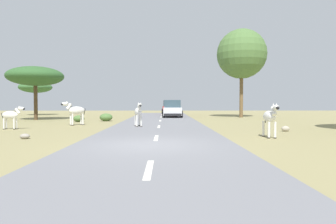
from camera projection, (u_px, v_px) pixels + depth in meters
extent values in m
plane|color=#8E8456|center=(149.00, 146.00, 10.92)|extent=(90.00, 90.00, 0.00)
cube|color=slate|center=(155.00, 145.00, 10.92)|extent=(6.00, 64.00, 0.05)
cube|color=silver|center=(149.00, 169.00, 6.92)|extent=(0.16, 2.00, 0.01)
cube|color=silver|center=(156.00, 138.00, 12.92)|extent=(0.16, 2.00, 0.01)
cube|color=silver|center=(159.00, 127.00, 18.91)|extent=(0.16, 2.00, 0.01)
cube|color=silver|center=(160.00, 121.00, 24.91)|extent=(0.16, 2.00, 0.01)
cube|color=silver|center=(161.00, 117.00, 30.91)|extent=(0.16, 2.00, 0.01)
cube|color=silver|center=(162.00, 115.00, 36.90)|extent=(0.16, 2.00, 0.01)
ellipsoid|color=silver|center=(138.00, 112.00, 18.98)|extent=(0.65, 1.12, 0.50)
cylinder|color=silver|center=(137.00, 121.00, 18.64)|extent=(0.13, 0.13, 0.72)
cylinder|color=#28231E|center=(137.00, 127.00, 18.65)|extent=(0.15, 0.15, 0.05)
cylinder|color=silver|center=(141.00, 121.00, 18.70)|extent=(0.13, 0.13, 0.72)
cylinder|color=#28231E|center=(141.00, 126.00, 18.71)|extent=(0.15, 0.15, 0.05)
cylinder|color=silver|center=(135.00, 120.00, 19.31)|extent=(0.13, 0.13, 0.72)
cylinder|color=#28231E|center=(135.00, 126.00, 19.32)|extent=(0.15, 0.15, 0.05)
cylinder|color=silver|center=(140.00, 120.00, 19.37)|extent=(0.13, 0.13, 0.72)
cylinder|color=#28231E|center=(140.00, 126.00, 19.38)|extent=(0.15, 0.15, 0.05)
cylinder|color=silver|center=(139.00, 108.00, 18.48)|extent=(0.27, 0.41, 0.42)
cube|color=black|center=(139.00, 106.00, 18.48)|extent=(0.12, 0.35, 0.29)
ellipsoid|color=silver|center=(140.00, 105.00, 18.24)|extent=(0.29, 0.49, 0.23)
ellipsoid|color=black|center=(140.00, 106.00, 18.06)|extent=(0.17, 0.19, 0.14)
cone|color=silver|center=(139.00, 103.00, 18.33)|extent=(0.10, 0.10, 0.13)
cone|color=silver|center=(141.00, 103.00, 18.36)|extent=(0.10, 0.10, 0.13)
cylinder|color=black|center=(137.00, 113.00, 19.50)|extent=(0.07, 0.15, 0.43)
ellipsoid|color=silver|center=(10.00, 115.00, 17.57)|extent=(0.98, 0.46, 0.45)
cylinder|color=silver|center=(14.00, 124.00, 17.44)|extent=(0.10, 0.10, 0.64)
cylinder|color=#28231E|center=(14.00, 129.00, 17.45)|extent=(0.12, 0.12, 0.04)
cylinder|color=silver|center=(16.00, 124.00, 17.68)|extent=(0.10, 0.10, 0.64)
cylinder|color=#28231E|center=(17.00, 129.00, 17.69)|extent=(0.12, 0.12, 0.04)
cylinder|color=silver|center=(4.00, 124.00, 17.49)|extent=(0.10, 0.10, 0.64)
cylinder|color=#28231E|center=(4.00, 129.00, 17.50)|extent=(0.12, 0.12, 0.04)
cylinder|color=silver|center=(6.00, 124.00, 17.73)|extent=(0.10, 0.10, 0.64)
cylinder|color=#28231E|center=(6.00, 129.00, 17.74)|extent=(0.12, 0.12, 0.04)
cylinder|color=silver|center=(17.00, 111.00, 17.52)|extent=(0.35, 0.20, 0.38)
cube|color=black|center=(17.00, 110.00, 17.52)|extent=(0.31, 0.06, 0.26)
ellipsoid|color=silver|center=(21.00, 109.00, 17.50)|extent=(0.43, 0.21, 0.21)
ellipsoid|color=black|center=(24.00, 109.00, 17.49)|extent=(0.15, 0.13, 0.12)
cone|color=silver|center=(19.00, 107.00, 17.45)|extent=(0.08, 0.08, 0.12)
cone|color=silver|center=(20.00, 107.00, 17.57)|extent=(0.08, 0.08, 0.12)
cylinder|color=black|center=(2.00, 116.00, 17.61)|extent=(0.14, 0.05, 0.38)
ellipsoid|color=silver|center=(77.00, 110.00, 20.63)|extent=(1.16, 1.10, 0.54)
cylinder|color=silver|center=(71.00, 120.00, 20.51)|extent=(0.16, 0.16, 0.78)
cylinder|color=#28231E|center=(71.00, 125.00, 20.52)|extent=(0.19, 0.19, 0.05)
cylinder|color=silver|center=(73.00, 120.00, 20.29)|extent=(0.16, 0.16, 0.78)
cylinder|color=#28231E|center=(73.00, 125.00, 20.30)|extent=(0.19, 0.19, 0.05)
cylinder|color=silver|center=(81.00, 119.00, 21.01)|extent=(0.16, 0.16, 0.78)
cylinder|color=#28231E|center=(81.00, 124.00, 21.02)|extent=(0.19, 0.19, 0.05)
cylinder|color=silver|center=(83.00, 119.00, 20.79)|extent=(0.16, 0.16, 0.78)
cylinder|color=#28231E|center=(83.00, 125.00, 20.80)|extent=(0.19, 0.19, 0.05)
cylinder|color=silver|center=(69.00, 106.00, 20.25)|extent=(0.44, 0.43, 0.46)
cube|color=black|center=(69.00, 105.00, 20.25)|extent=(0.31, 0.28, 0.32)
ellipsoid|color=silver|center=(65.00, 104.00, 20.07)|extent=(0.51, 0.49, 0.25)
ellipsoid|color=black|center=(62.00, 104.00, 19.93)|extent=(0.23, 0.22, 0.15)
cone|color=silver|center=(66.00, 102.00, 20.20)|extent=(0.13, 0.13, 0.15)
cone|color=silver|center=(67.00, 102.00, 20.09)|extent=(0.13, 0.13, 0.15)
cylinder|color=black|center=(85.00, 112.00, 21.01)|extent=(0.15, 0.14, 0.46)
ellipsoid|color=silver|center=(269.00, 117.00, 13.49)|extent=(0.45, 1.07, 0.50)
cylinder|color=silver|center=(269.00, 130.00, 13.16)|extent=(0.11, 0.11, 0.73)
cylinder|color=#28231E|center=(269.00, 138.00, 13.17)|extent=(0.12, 0.12, 0.05)
cylinder|color=silver|center=(275.00, 130.00, 13.17)|extent=(0.11, 0.11, 0.73)
cylinder|color=#28231E|center=(275.00, 138.00, 13.18)|extent=(0.12, 0.12, 0.05)
cylinder|color=silver|center=(263.00, 129.00, 13.85)|extent=(0.11, 0.11, 0.73)
cylinder|color=#28231E|center=(263.00, 136.00, 13.87)|extent=(0.12, 0.12, 0.05)
cylinder|color=silver|center=(269.00, 129.00, 13.86)|extent=(0.11, 0.11, 0.73)
cylinder|color=#28231E|center=(269.00, 136.00, 13.87)|extent=(0.12, 0.12, 0.05)
cylinder|color=silver|center=(274.00, 111.00, 12.97)|extent=(0.20, 0.38, 0.43)
cube|color=black|center=(274.00, 109.00, 12.97)|extent=(0.05, 0.35, 0.30)
ellipsoid|color=silver|center=(276.00, 107.00, 12.72)|extent=(0.20, 0.47, 0.23)
ellipsoid|color=black|center=(278.00, 108.00, 12.53)|extent=(0.14, 0.17, 0.14)
cone|color=silver|center=(273.00, 105.00, 12.83)|extent=(0.09, 0.09, 0.14)
cone|color=silver|center=(277.00, 105.00, 12.83)|extent=(0.09, 0.09, 0.14)
cylinder|color=black|center=(265.00, 118.00, 14.03)|extent=(0.04, 0.15, 0.43)
cube|color=red|center=(170.00, 110.00, 38.21)|extent=(1.89, 4.24, 0.80)
cube|color=#334751|center=(170.00, 103.00, 38.38)|extent=(1.69, 2.24, 0.76)
cube|color=black|center=(171.00, 112.00, 36.06)|extent=(1.71, 0.20, 0.24)
cylinder|color=black|center=(163.00, 112.00, 36.84)|extent=(0.24, 0.68, 0.68)
cylinder|color=black|center=(178.00, 112.00, 36.90)|extent=(0.24, 0.68, 0.68)
cylinder|color=black|center=(163.00, 111.00, 39.53)|extent=(0.24, 0.68, 0.68)
cylinder|color=black|center=(176.00, 111.00, 39.59)|extent=(0.24, 0.68, 0.68)
cube|color=silver|center=(172.00, 111.00, 31.22)|extent=(1.85, 4.22, 0.80)
cube|color=#334751|center=(172.00, 104.00, 31.40)|extent=(1.67, 2.22, 0.76)
cube|color=black|center=(173.00, 115.00, 29.08)|extent=(1.71, 0.18, 0.24)
cylinder|color=black|center=(163.00, 114.00, 29.88)|extent=(0.23, 0.68, 0.68)
cylinder|color=black|center=(182.00, 114.00, 29.88)|extent=(0.23, 0.68, 0.68)
cylinder|color=black|center=(164.00, 113.00, 32.58)|extent=(0.23, 0.68, 0.68)
cylinder|color=black|center=(181.00, 113.00, 32.58)|extent=(0.23, 0.68, 0.68)
cylinder|color=#4C3823|center=(36.00, 103.00, 26.81)|extent=(0.32, 0.32, 3.01)
ellipsoid|color=#2D5628|center=(35.00, 76.00, 26.73)|extent=(4.86, 4.86, 1.70)
cylinder|color=brown|center=(241.00, 96.00, 31.12)|extent=(0.36, 0.36, 4.48)
sphere|color=#4C7038|center=(242.00, 54.00, 30.98)|extent=(5.06, 5.06, 5.06)
cylinder|color=brown|center=(36.00, 104.00, 36.46)|extent=(0.31, 0.31, 2.69)
ellipsoid|color=#386633|center=(35.00, 87.00, 36.39)|extent=(3.84, 3.84, 1.34)
ellipsoid|color=#4C7038|center=(106.00, 117.00, 25.14)|extent=(1.06, 0.96, 0.64)
ellipsoid|color=#4C7038|center=(79.00, 119.00, 24.21)|extent=(0.88, 0.79, 0.53)
ellipsoid|color=#A89E8C|center=(285.00, 129.00, 16.31)|extent=(0.43, 0.30, 0.30)
ellipsoid|color=gray|center=(25.00, 136.00, 13.03)|extent=(0.42, 0.32, 0.23)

